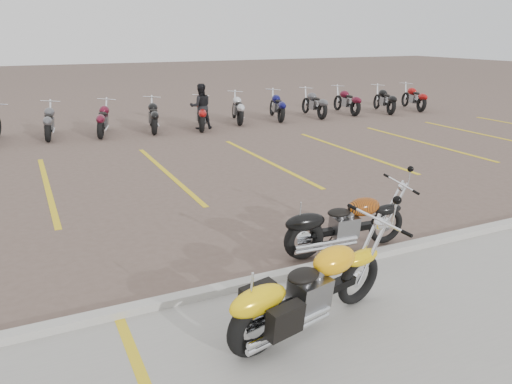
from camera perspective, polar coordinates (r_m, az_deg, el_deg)
ground at (r=8.65m, az=-2.85°, el=-4.28°), size 100.00×100.00×0.00m
curb at (r=6.98m, az=3.59°, el=-9.40°), size 60.00×0.18×0.12m
parking_stripes at (r=12.25m, az=-10.11°, el=2.16°), size 38.00×5.50×0.01m
yellow_cruiser at (r=5.73m, az=5.66°, el=-11.29°), size 2.28×0.68×0.95m
flame_cruiser at (r=7.75m, az=9.85°, el=-3.83°), size 2.09×0.34×0.86m
person_b at (r=17.70m, az=-6.33°, el=9.70°), size 0.85×0.72×1.57m
bg_bike_row at (r=17.87m, az=-9.27°, el=8.90°), size 22.46×2.09×1.10m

